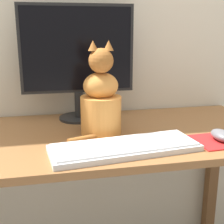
# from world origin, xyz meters

# --- Properties ---
(desk) EXTENTS (1.31, 0.61, 0.74)m
(desk) POSITION_xyz_m (0.00, 0.00, 0.63)
(desk) COLOR brown
(desk) RESTS_ON ground_plane
(monitor) EXTENTS (0.46, 0.17, 0.47)m
(monitor) POSITION_xyz_m (-0.07, 0.21, 1.01)
(monitor) COLOR black
(monitor) RESTS_ON desk
(keyboard) EXTENTS (0.49, 0.22, 0.02)m
(keyboard) POSITION_xyz_m (0.03, -0.18, 0.75)
(keyboard) COLOR silver
(keyboard) RESTS_ON desk
(mousepad_right) EXTENTS (0.18, 0.16, 0.00)m
(mousepad_right) POSITION_xyz_m (0.37, -0.17, 0.74)
(mousepad_right) COLOR red
(mousepad_right) RESTS_ON desk
(computer_mouse_right) EXTENTS (0.06, 0.10, 0.04)m
(computer_mouse_right) POSITION_xyz_m (0.38, -0.17, 0.76)
(computer_mouse_right) COLOR slate
(computer_mouse_right) RESTS_ON mousepad_right
(cat) EXTENTS (0.21, 0.18, 0.34)m
(cat) POSITION_xyz_m (-0.01, -0.00, 0.87)
(cat) COLOR #D6893D
(cat) RESTS_ON desk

